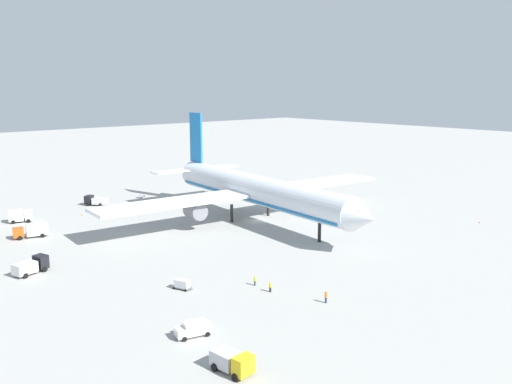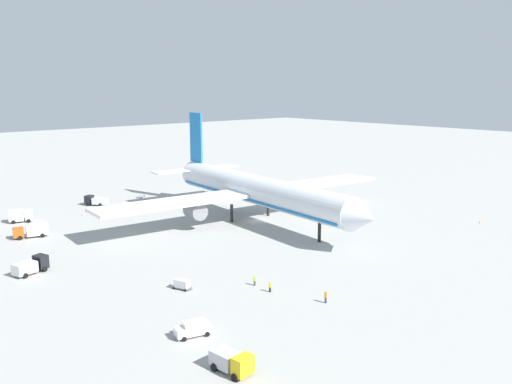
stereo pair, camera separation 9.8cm
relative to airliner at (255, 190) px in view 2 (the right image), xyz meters
The scene contains 16 objects.
ground_plane 7.48m from the airliner, ahead, with size 600.00×600.00×0.00m, color #9E9E99.
airliner is the anchor object (origin of this frame).
service_truck_0 71.20m from the airliner, 43.03° to the right, with size 5.31×3.08×2.53m.
service_truck_1 49.97m from the airliner, 113.20° to the right, with size 3.66×7.15×2.82m.
service_truck_2 54.20m from the airliner, 86.28° to the right, with size 3.96×6.36×2.77m.
service_truck_3 55.56m from the airliner, 128.99° to the right, with size 4.08×5.67×2.95m.
service_truck_4 46.20m from the airliner, 152.04° to the right, with size 6.10×5.32×2.63m.
service_van 62.60m from the airliner, 48.22° to the right, with size 2.96×5.04×1.97m.
baggage_cart_0 47.12m from the airliner, 55.25° to the right, with size 3.48×2.35×1.55m.
baggage_cart_1 43.19m from the airliner, behind, with size 2.84×3.09×0.40m.
ground_worker_0 47.00m from the airliner, 38.01° to the right, with size 0.56×0.56×1.63m.
ground_worker_1 52.36m from the airliner, 29.26° to the right, with size 0.56×0.56×1.79m.
ground_worker_2 44.15m from the airliner, 40.96° to the right, with size 0.44×0.44×1.60m.
traffic_cone_0 43.56m from the airliner, 136.77° to the right, with size 0.36×0.36×0.55m, color orange.
traffic_cone_1 54.79m from the airliner, 136.95° to the left, with size 0.36×0.36×0.55m, color orange.
traffic_cone_2 53.26m from the airliner, 45.60° to the left, with size 0.36×0.36×0.55m, color orange.
Camera 2 is at (95.12, -83.51, 31.77)m, focal length 38.53 mm.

